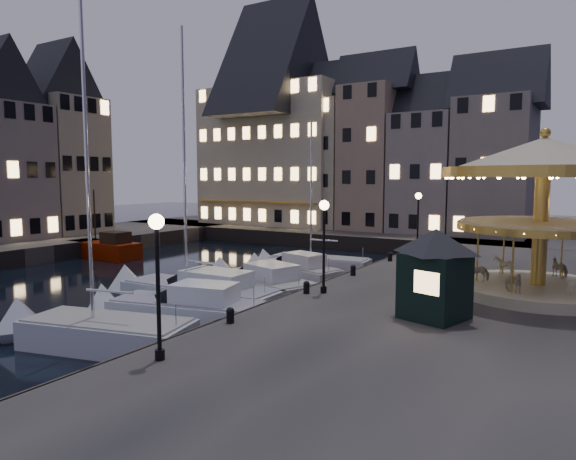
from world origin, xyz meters
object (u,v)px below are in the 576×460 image
Objects in this scene: streetlamp_b at (324,233)px; motorboat_a at (95,334)px; bollard_c at (353,270)px; motorboat_c at (194,293)px; motorboat_b at (180,311)px; bollard_b at (306,287)px; red_fishing_boat at (105,249)px; streetlamp_c at (418,214)px; streetlamp_a at (158,266)px; motorboat_d at (258,285)px; bollard_a at (230,315)px; bollard_d at (390,256)px; motorboat_e at (291,272)px; carousel at (543,186)px; motorboat_f at (312,265)px; ticket_kiosk at (436,258)px.

motorboat_a reaches higher than streetlamp_b.
motorboat_c is at bearing -138.11° from bollard_c.
motorboat_b reaches higher than bollard_c.
red_fishing_boat reaches higher than bollard_b.
streetlamp_c is at bearing 15.34° from red_fishing_boat.
streetlamp_a is at bearing -90.00° from streetlamp_b.
bollard_b and bollard_c have the same top height.
bollard_c is 0.07× the size of motorboat_d.
bollard_a is 1.00× the size of bollard_d.
motorboat_b is 21.53m from red_fishing_boat.
motorboat_e is at bearing 81.87° from motorboat_c.
motorboat_d is at bearing -156.17° from bollard_c.
motorboat_a is 23.22m from red_fishing_boat.
streetlamp_c is 22.32m from motorboat_a.
motorboat_c reaches higher than bollard_c.
bollard_a is 14.61m from carousel.
motorboat_a is 1.23× the size of motorboat_f.
motorboat_a is at bearing -160.79° from bollard_a.
streetlamp_b is 9.72m from carousel.
streetlamp_b is 5.14m from bollard_c.
carousel reaches higher than motorboat_e.
bollard_c is (-0.60, 14.50, -2.41)m from streetlamp_a.
streetlamp_c reaches higher than bollard_a.
ticket_kiosk is (10.70, -4.01, 2.90)m from motorboat_d.
carousel is at bearing -46.84° from streetlamp_c.
motorboat_a reaches higher than motorboat_d.
motorboat_d is at bearing -170.40° from carousel.
motorboat_a is 1.57× the size of motorboat_b.
bollard_c is (-0.60, -9.00, -2.41)m from streetlamp_c.
bollard_d is at bearing -99.73° from streetlamp_c.
bollard_c is at bearing 90.00° from bollard_a.
motorboat_f reaches higher than motorboat_d.
carousel is at bearing 41.84° from motorboat_a.
motorboat_f is (-0.45, 17.86, -0.01)m from motorboat_a.
bollard_d is 12.71m from motorboat_c.
streetlamp_c is 0.52× the size of motorboat_b.
carousel is (13.52, 2.29, 5.47)m from motorboat_d.
ticket_kiosk is (5.42, 8.42, -0.47)m from streetlamp_a.
motorboat_a is at bearing -92.49° from motorboat_d.
bollard_c is at bearing -22.15° from motorboat_e.
bollard_b is at bearing -18.11° from red_fishing_boat.
bollard_b is 1.00× the size of bollard_d.
bollard_d is at bearing 149.13° from carousel.
streetlamp_b reaches higher than ticket_kiosk.
bollard_d is at bearing 58.25° from motorboat_d.
bollard_c is 0.04× the size of motorboat_c.
streetlamp_a is 4.71m from bollard_a.
bollard_d is (0.00, 10.50, 0.00)m from bollard_b.
motorboat_a is at bearing -81.00° from motorboat_c.
streetlamp_b is 7.32× the size of bollard_b.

